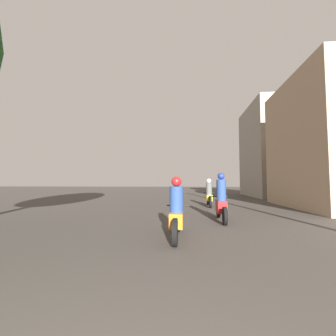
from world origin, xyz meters
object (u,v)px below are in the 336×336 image
(building_right_far, at_px, (275,151))
(motorcycle_red, at_px, (221,202))
(motorcycle_yellow, at_px, (209,195))
(motorcycle_orange, at_px, (177,213))

(building_right_far, bearing_deg, motorcycle_red, -117.07)
(motorcycle_yellow, bearing_deg, motorcycle_red, -81.08)
(motorcycle_orange, height_order, motorcycle_red, motorcycle_red)
(motorcycle_orange, height_order, building_right_far, building_right_far)
(motorcycle_yellow, bearing_deg, motorcycle_orange, -92.36)
(motorcycle_red, xyz_separation_m, motorcycle_yellow, (0.01, 4.56, -0.06))
(motorcycle_red, distance_m, motorcycle_yellow, 4.57)
(motorcycle_orange, distance_m, building_right_far, 18.51)
(motorcycle_red, height_order, motorcycle_yellow, motorcycle_red)
(motorcycle_orange, height_order, motorcycle_yellow, motorcycle_yellow)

